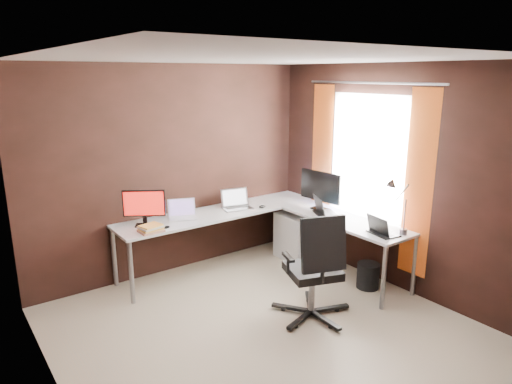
% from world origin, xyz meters
% --- Properties ---
extents(room, '(3.60, 3.60, 2.50)m').
position_xyz_m(room, '(0.34, 0.07, 1.28)').
color(room, tan).
rests_on(room, ground).
extents(desk, '(2.65, 2.25, 0.73)m').
position_xyz_m(desk, '(0.84, 1.04, 0.68)').
color(desk, silver).
rests_on(desk, ground).
extents(drawer_pedestal, '(0.42, 0.50, 0.60)m').
position_xyz_m(drawer_pedestal, '(1.43, 1.15, 0.30)').
color(drawer_pedestal, silver).
rests_on(drawer_pedestal, ground).
extents(monitor_left, '(0.41, 0.26, 0.41)m').
position_xyz_m(monitor_left, '(-0.50, 1.54, 0.96)').
color(monitor_left, black).
rests_on(monitor_left, desk).
extents(monitor_right, '(0.17, 0.60, 0.49)m').
position_xyz_m(monitor_right, '(1.51, 0.83, 1.01)').
color(monitor_right, black).
rests_on(monitor_right, desk).
extents(laptop_white, '(0.38, 0.33, 0.22)m').
position_xyz_m(laptop_white, '(-0.04, 1.55, 0.78)').
color(laptop_white, silver).
rests_on(laptop_white, desk).
extents(laptop_silver, '(0.40, 0.32, 0.24)m').
position_xyz_m(laptop_silver, '(0.70, 1.51, 0.78)').
color(laptop_silver, silver).
rests_on(laptop_silver, desk).
extents(laptop_black_big, '(0.36, 0.41, 0.23)m').
position_xyz_m(laptop_black_big, '(1.39, 0.65, 0.78)').
color(laptop_black_big, black).
rests_on(laptop_black_big, desk).
extents(laptop_black_small, '(0.27, 0.34, 0.21)m').
position_xyz_m(laptop_black_small, '(1.40, -0.21, 0.78)').
color(laptop_black_small, black).
rests_on(laptop_black_small, desk).
extents(book_stack, '(0.26, 0.22, 0.08)m').
position_xyz_m(book_stack, '(-0.54, 1.30, 0.77)').
color(book_stack, tan).
rests_on(book_stack, desk).
extents(mouse_left, '(0.09, 0.07, 0.03)m').
position_xyz_m(mouse_left, '(-0.36, 1.30, 0.75)').
color(mouse_left, black).
rests_on(mouse_left, desk).
extents(mouse_corner, '(0.10, 0.07, 0.04)m').
position_xyz_m(mouse_corner, '(0.97, 1.31, 0.75)').
color(mouse_corner, black).
rests_on(mouse_corner, desk).
extents(desk_lamp, '(0.19, 0.22, 0.59)m').
position_xyz_m(desk_lamp, '(1.52, -0.29, 1.10)').
color(desk_lamp, slate).
rests_on(desk_lamp, desk).
extents(office_chair, '(0.62, 0.66, 1.11)m').
position_xyz_m(office_chair, '(0.54, -0.11, 0.33)').
color(office_chair, black).
rests_on(office_chair, ground).
extents(wastebasket, '(0.33, 0.33, 0.29)m').
position_xyz_m(wastebasket, '(1.50, 0.00, 0.15)').
color(wastebasket, black).
rests_on(wastebasket, ground).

